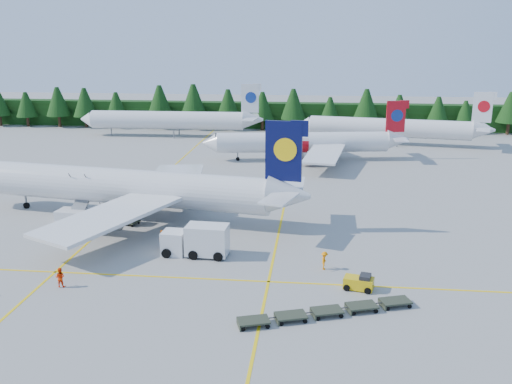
# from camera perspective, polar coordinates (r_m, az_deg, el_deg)

# --- Properties ---
(ground) EXTENTS (320.00, 320.00, 0.00)m
(ground) POSITION_cam_1_polar(r_m,az_deg,el_deg) (57.94, -4.18, -6.24)
(ground) COLOR gray
(ground) RESTS_ON ground
(taxi_stripe_a) EXTENTS (0.25, 120.00, 0.01)m
(taxi_stripe_a) POSITION_cam_1_polar(r_m,az_deg,el_deg) (79.68, -11.56, -0.45)
(taxi_stripe_a) COLOR yellow
(taxi_stripe_a) RESTS_ON ground
(taxi_stripe_b) EXTENTS (0.25, 120.00, 0.01)m
(taxi_stripe_b) POSITION_cam_1_polar(r_m,az_deg,el_deg) (76.10, 2.95, -0.90)
(taxi_stripe_b) COLOR yellow
(taxi_stripe_b) RESTS_ON ground
(taxi_stripe_cross) EXTENTS (80.00, 0.25, 0.01)m
(taxi_stripe_cross) POSITION_cam_1_polar(r_m,az_deg,el_deg) (52.51, -5.35, -8.63)
(taxi_stripe_cross) COLOR yellow
(taxi_stripe_cross) RESTS_ON ground
(treeline_hedge) EXTENTS (220.00, 4.00, 6.00)m
(treeline_hedge) POSITION_cam_1_polar(r_m,az_deg,el_deg) (136.55, 1.95, 7.67)
(treeline_hedge) COLOR black
(treeline_hedge) RESTS_ON ground
(airliner_navy) EXTENTS (42.69, 34.87, 12.47)m
(airliner_navy) POSITION_cam_1_polar(r_m,az_deg,el_deg) (70.52, -13.70, 0.52)
(airliner_navy) COLOR silver
(airliner_navy) RESTS_ON ground
(airliner_red) EXTENTS (35.40, 28.92, 10.34)m
(airliner_red) POSITION_cam_1_polar(r_m,az_deg,el_deg) (100.88, 4.34, 4.95)
(airliner_red) COLOR silver
(airliner_red) RESTS_ON ground
(airliner_far_left) EXTENTS (39.41, 4.51, 11.46)m
(airliner_far_left) POSITION_cam_1_polar(r_m,az_deg,el_deg) (126.54, -9.36, 7.13)
(airliner_far_left) COLOR silver
(airliner_far_left) RESTS_ON ground
(airliner_far_right) EXTENTS (37.36, 9.48, 10.93)m
(airliner_far_right) POSITION_cam_1_polar(r_m,az_deg,el_deg) (118.62, 12.63, 6.34)
(airliner_far_right) COLOR silver
(airliner_far_right) RESTS_ON ground
(airstairs) EXTENTS (4.96, 6.74, 4.27)m
(airstairs) POSITION_cam_1_polar(r_m,az_deg,el_deg) (71.44, -17.32, -1.91)
(airstairs) COLOR silver
(airstairs) RESTS_ON ground
(service_truck) EXTENTS (6.76, 2.77, 3.20)m
(service_truck) POSITION_cam_1_polar(r_m,az_deg,el_deg) (57.37, -6.08, -4.82)
(service_truck) COLOR white
(service_truck) RESTS_ON ground
(baggage_tug) EXTENTS (2.76, 1.90, 1.35)m
(baggage_tug) POSITION_cam_1_polar(r_m,az_deg,el_deg) (50.79, 10.31, -8.87)
(baggage_tug) COLOR gold
(baggage_tug) RESTS_ON ground
(dolly_train) EXTENTS (13.88, 6.71, 0.14)m
(dolly_train) POSITION_cam_1_polar(r_m,az_deg,el_deg) (46.10, 7.11, -11.66)
(dolly_train) COLOR #2E3325
(dolly_train) RESTS_ON ground
(uld_pair) EXTENTS (4.75, 3.47, 1.57)m
(uld_pair) POSITION_cam_1_polar(r_m,az_deg,el_deg) (68.91, -13.29, -2.13)
(uld_pair) COLOR #2E3325
(uld_pair) RESTS_ON ground
(crew_a) EXTENTS (0.73, 0.53, 1.85)m
(crew_a) POSITION_cam_1_polar(r_m,az_deg,el_deg) (60.17, -9.39, -4.64)
(crew_a) COLOR #FF6005
(crew_a) RESTS_ON ground
(crew_b) EXTENTS (0.88, 0.69, 1.77)m
(crew_b) POSITION_cam_1_polar(r_m,az_deg,el_deg) (53.23, -19.01, -8.08)
(crew_b) COLOR #FF3505
(crew_b) RESTS_ON ground
(crew_c) EXTENTS (0.57, 0.78, 1.76)m
(crew_c) POSITION_cam_1_polar(r_m,az_deg,el_deg) (54.32, 6.86, -6.83)
(crew_c) COLOR orange
(crew_c) RESTS_ON ground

